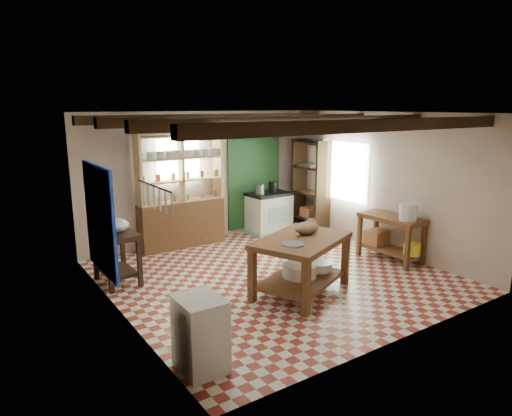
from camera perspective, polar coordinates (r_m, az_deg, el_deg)
floor at (r=7.52m, az=2.29°, el=-8.52°), size 5.00×5.00×0.02m
ceiling at (r=7.01m, az=2.48°, el=11.80°), size 5.00×5.00×0.02m
wall_back at (r=9.25m, az=-6.82°, el=3.86°), size 5.00×0.04×2.60m
wall_front at (r=5.39m, az=18.29°, el=-3.12°), size 5.00×0.04×2.60m
wall_left at (r=6.05m, az=-17.11°, el=-1.35°), size 0.04×5.00×2.60m
wall_right at (r=8.83m, az=15.60°, el=3.06°), size 0.04×5.00×2.60m
ceiling_beams at (r=7.01m, az=2.47°, el=10.82°), size 5.00×3.80×0.15m
blue_wall_patch at (r=6.95m, az=-18.95°, el=-1.40°), size 0.04×1.40×1.60m
green_wall_patch at (r=9.86m, az=-0.24°, el=4.20°), size 1.30×0.04×2.30m
window_back at (r=8.96m, az=-9.69°, el=6.07°), size 0.90×0.02×0.80m
window_right at (r=9.48m, az=10.98°, el=4.54°), size 0.02×1.30×1.20m
utensil_rail at (r=4.85m, az=-12.63°, el=1.33°), size 0.06×0.90×0.28m
pot_rack at (r=9.41m, az=1.19°, el=9.49°), size 0.86×0.12×0.36m
shelving_unit at (r=8.88m, az=-9.39°, el=2.10°), size 1.70×0.34×2.20m
tall_rack at (r=9.98m, az=6.84°, el=2.77°), size 0.40×0.86×2.00m
work_table at (r=6.78m, az=5.64°, el=-7.14°), size 1.74×1.48×0.83m
stove at (r=9.85m, az=1.63°, el=-0.60°), size 0.93×0.65×0.89m
prep_table at (r=7.41m, az=-17.01°, el=-5.96°), size 0.59×0.83×0.82m
white_cabinet at (r=4.93m, az=-6.97°, el=-15.37°), size 0.45×0.54×0.79m
right_counter at (r=8.46m, az=16.47°, el=-3.62°), size 0.62×1.16×0.81m
cat at (r=6.86m, az=6.33°, el=-2.48°), size 0.49×0.46×0.18m
steel_tray at (r=6.32m, az=4.66°, el=-4.51°), size 0.40×0.40×0.02m
basin_large at (r=6.88m, az=5.45°, el=-7.78°), size 0.67×0.67×0.18m
basin_small at (r=7.16m, az=8.02°, el=-7.21°), size 0.49×0.49×0.13m
kettle_left at (r=9.58m, az=0.47°, el=2.37°), size 0.19×0.19×0.20m
kettle_right at (r=9.79m, az=2.11°, el=2.64°), size 0.19×0.19×0.22m
enamel_bowl at (r=7.27m, az=-17.27°, el=-2.10°), size 0.45×0.45×0.21m
white_bucket at (r=8.09m, az=18.47°, el=-0.47°), size 0.30×0.30×0.29m
wicker_basket at (r=8.65m, az=14.87°, el=-3.55°), size 0.40×0.33×0.27m
yellow_tub at (r=8.24m, az=18.93°, el=-4.87°), size 0.29×0.29×0.21m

